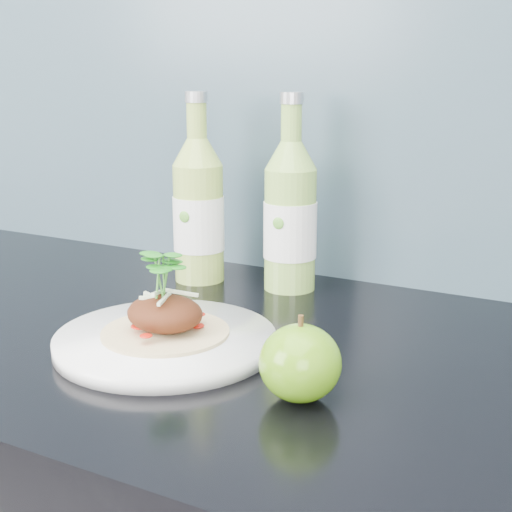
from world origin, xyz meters
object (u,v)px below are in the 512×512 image
object	(u,v)px
green_apple	(300,363)
cider_bottle_right	(290,217)
cider_bottle_left	(199,211)
dinner_plate	(166,341)

from	to	relation	value
green_apple	cider_bottle_right	size ratio (longest dim) A/B	0.32
cider_bottle_left	cider_bottle_right	bearing A→B (deg)	-3.27
dinner_plate	cider_bottle_left	size ratio (longest dim) A/B	1.18
cider_bottle_left	dinner_plate	bearing A→B (deg)	-78.44
dinner_plate	cider_bottle_left	xyz separation A→B (m)	(-0.11, 0.24, 0.09)
cider_bottle_left	cider_bottle_right	size ratio (longest dim) A/B	1.00
green_apple	cider_bottle_left	xyz separation A→B (m)	(-0.29, 0.29, 0.07)
dinner_plate	cider_bottle_right	xyz separation A→B (m)	(0.02, 0.26, 0.09)
cider_bottle_left	green_apple	bearing A→B (deg)	-57.47
green_apple	cider_bottle_right	world-z (taller)	cider_bottle_right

